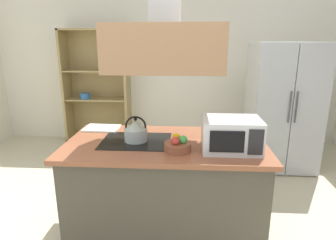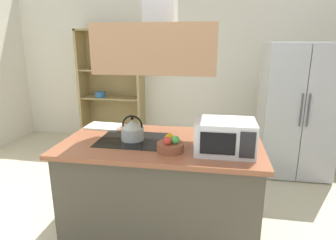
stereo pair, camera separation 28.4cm
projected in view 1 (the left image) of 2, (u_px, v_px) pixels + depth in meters
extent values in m
cube|color=silver|center=(167.00, 64.00, 5.03)|extent=(6.00, 0.12, 2.70)
cube|color=#4B4539|center=(166.00, 190.00, 2.66)|extent=(1.65, 0.87, 0.86)
cube|color=#945336|center=(166.00, 144.00, 2.54)|extent=(1.73, 0.95, 0.04)
cube|color=black|center=(136.00, 141.00, 2.55)|extent=(0.60, 0.48, 0.00)
cube|color=#AE7C55|center=(165.00, 48.00, 2.32)|extent=(0.90, 0.70, 0.36)
cube|color=beige|center=(282.00, 107.00, 4.01)|extent=(0.90, 0.72, 1.73)
cube|color=#B2B8BB|center=(273.00, 113.00, 3.66)|extent=(0.44, 0.03, 1.69)
cube|color=#B6B8BD|center=(310.00, 114.00, 3.64)|extent=(0.44, 0.03, 1.69)
cylinder|color=#4C4C51|center=(290.00, 107.00, 3.60)|extent=(0.02, 0.02, 0.40)
cylinder|color=#4C4C51|center=(297.00, 107.00, 3.59)|extent=(0.02, 0.02, 0.40)
cube|color=tan|center=(67.00, 87.00, 4.99)|extent=(0.04, 0.40, 1.94)
cube|color=tan|center=(127.00, 88.00, 4.92)|extent=(0.04, 0.40, 1.94)
cube|color=tan|center=(93.00, 30.00, 4.70)|extent=(1.09, 0.40, 0.03)
cube|color=tan|center=(100.00, 139.00, 5.20)|extent=(1.09, 0.40, 0.08)
cube|color=tan|center=(100.00, 86.00, 5.14)|extent=(1.09, 0.02, 1.94)
cube|color=tan|center=(98.00, 99.00, 5.01)|extent=(1.01, 0.36, 0.02)
cube|color=tan|center=(96.00, 71.00, 4.88)|extent=(1.01, 0.36, 0.02)
cylinder|color=#2D689F|center=(85.00, 97.00, 4.96)|extent=(0.18, 0.18, 0.05)
cylinder|color=#3165A8|center=(85.00, 95.00, 4.95)|extent=(0.17, 0.17, 0.05)
cylinder|color=silver|center=(102.00, 67.00, 4.81)|extent=(0.01, 0.01, 0.12)
cone|color=silver|center=(102.00, 60.00, 4.79)|extent=(0.07, 0.07, 0.08)
cylinder|color=silver|center=(113.00, 67.00, 4.80)|extent=(0.01, 0.01, 0.12)
cone|color=silver|center=(113.00, 61.00, 4.78)|extent=(0.07, 0.07, 0.08)
cylinder|color=#B1BFBB|center=(136.00, 135.00, 2.54)|extent=(0.20, 0.20, 0.11)
cone|color=#B0C2B6|center=(136.00, 125.00, 2.51)|extent=(0.19, 0.19, 0.07)
sphere|color=black|center=(135.00, 119.00, 2.50)|extent=(0.03, 0.03, 0.03)
torus|color=black|center=(136.00, 126.00, 2.52)|extent=(0.19, 0.02, 0.19)
cube|color=white|center=(102.00, 128.00, 2.89)|extent=(0.35, 0.26, 0.02)
cube|color=silver|center=(231.00, 134.00, 2.32)|extent=(0.46, 0.34, 0.26)
cube|color=black|center=(227.00, 142.00, 2.15)|extent=(0.26, 0.01, 0.17)
cube|color=#262628|center=(256.00, 142.00, 2.14)|extent=(0.11, 0.01, 0.20)
cylinder|color=brown|center=(178.00, 147.00, 2.32)|extent=(0.22, 0.22, 0.07)
sphere|color=green|center=(183.00, 140.00, 2.29)|extent=(0.07, 0.07, 0.07)
sphere|color=gold|center=(176.00, 137.00, 2.34)|extent=(0.07, 0.07, 0.07)
sphere|color=red|center=(175.00, 141.00, 2.26)|extent=(0.07, 0.07, 0.07)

